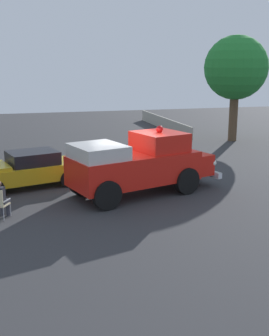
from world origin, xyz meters
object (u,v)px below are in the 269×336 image
classic_hot_rod (25,169)px  oak_tree_left (236,68)px  vintage_fire_truck (140,163)px  spectator_seated (0,197)px

classic_hot_rod → oak_tree_left: (7.76, -13.47, 3.93)m
vintage_fire_truck → spectator_seated: bearing=105.6°
spectator_seated → oak_tree_left: oak_tree_left is taller
spectator_seated → oak_tree_left: bearing=-51.8°
vintage_fire_truck → classic_hot_rod: bearing=63.9°
classic_hot_rod → vintage_fire_truck: bearing=-116.1°
classic_hot_rod → spectator_seated: bearing=166.1°
vintage_fire_truck → oak_tree_left: (9.84, -9.22, 3.48)m
classic_hot_rod → oak_tree_left: 16.03m
classic_hot_rod → spectator_seated: 3.62m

